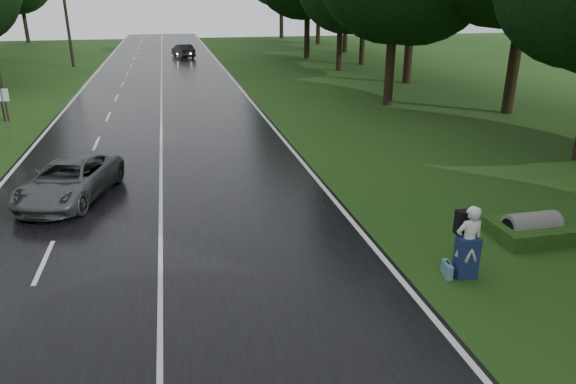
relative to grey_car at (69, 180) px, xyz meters
The scene contains 14 objects.
ground 7.36m from the grey_car, 65.87° to the right, with size 160.00×160.00×0.00m, color #204113.
road 13.66m from the grey_car, 77.32° to the left, with size 12.00×140.00×0.04m, color black.
lane_center 13.66m from the grey_car, 77.32° to the left, with size 0.12×140.00×0.01m, color silver.
grey_car is the anchor object (origin of this frame).
far_car 43.95m from the grey_car, 82.92° to the left, with size 1.53×4.40×1.45m, color black.
hitchhiker 13.00m from the grey_car, 36.59° to the right, with size 0.72×0.65×1.92m.
suitcase 12.61m from the grey_car, 37.36° to the right, with size 0.15×0.51×0.37m, color teal.
culvert 14.85m from the grey_car, 24.55° to the right, with size 0.78×0.78×1.56m, color slate.
utility_pole_mid 14.74m from the grey_car, 111.95° to the left, with size 1.80×0.28×10.69m, color black, non-canonical shape.
utility_pole_far 38.32m from the grey_car, 98.26° to the left, with size 1.80×0.28×10.39m, color black, non-canonical shape.
road_sign_b 10.05m from the grey_car, 114.79° to the left, with size 0.60×0.10×2.49m, color white, non-canonical shape.
tree_right_d 21.58m from the grey_car, 37.22° to the left, with size 9.39×9.39×14.68m, color black, non-canonical shape.
tree_right_e 35.21m from the grey_car, 56.89° to the left, with size 8.45×8.45×13.20m, color black, non-canonical shape.
tree_right_f 44.16m from the grey_car, 64.71° to the left, with size 10.53×10.53×16.46m, color black, non-canonical shape.
Camera 1 is at (0.59, -11.28, 6.61)m, focal length 32.45 mm.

